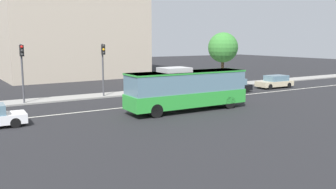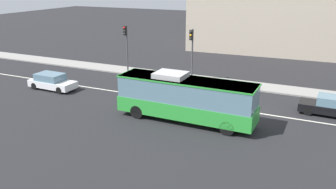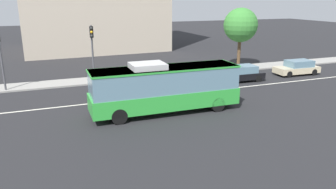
% 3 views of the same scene
% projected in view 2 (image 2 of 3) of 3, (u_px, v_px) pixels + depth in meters
% --- Properties ---
extents(ground_plane, '(160.00, 160.00, 0.00)m').
position_uv_depth(ground_plane, '(235.00, 110.00, 27.52)').
color(ground_plane, black).
extents(sidewalk_kerb, '(80.00, 2.63, 0.14)m').
position_uv_depth(sidewalk_kerb, '(253.00, 86.00, 33.30)').
color(sidewalk_kerb, gray).
rests_on(sidewalk_kerb, ground_plane).
extents(lane_centre_line, '(76.00, 0.16, 0.01)m').
position_uv_depth(lane_centre_line, '(235.00, 110.00, 27.52)').
color(lane_centre_line, silver).
rests_on(lane_centre_line, ground_plane).
extents(transit_bus, '(10.03, 2.61, 3.46)m').
position_uv_depth(transit_bus, '(186.00, 97.00, 24.86)').
color(transit_bus, green).
rests_on(transit_bus, ground_plane).
extents(sedan_white, '(4.54, 1.90, 1.46)m').
position_uv_depth(sedan_white, '(52.00, 82.00, 32.39)').
color(sedan_white, white).
rests_on(sedan_white, ground_plane).
extents(sedan_black, '(4.55, 1.93, 1.46)m').
position_uv_depth(sedan_black, '(332.00, 106.00, 26.20)').
color(sedan_black, black).
rests_on(sedan_black, ground_plane).
extents(traffic_light_near_corner, '(0.34, 0.62, 5.20)m').
position_uv_depth(traffic_light_near_corner, '(192.00, 46.00, 33.80)').
color(traffic_light_near_corner, '#47474C').
rests_on(traffic_light_near_corner, ground_plane).
extents(traffic_light_mid_block, '(0.33, 0.62, 5.20)m').
position_uv_depth(traffic_light_mid_block, '(126.00, 41.00, 36.63)').
color(traffic_light_mid_block, '#47474C').
rests_on(traffic_light_mid_block, ground_plane).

